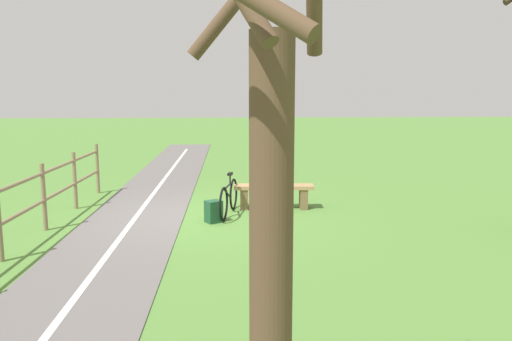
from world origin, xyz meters
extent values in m
plane|color=#548438|center=(0.00, 0.00, 0.00)|extent=(80.00, 80.00, 0.00)
cube|color=#66605E|center=(1.06, 4.00, 0.01)|extent=(2.25, 36.02, 0.02)
cube|color=silver|center=(1.06, 4.00, 0.02)|extent=(0.40, 32.00, 0.00)
cube|color=#A88456|center=(-1.80, -0.60, 0.47)|extent=(1.72, 0.47, 0.08)
cube|color=brown|center=(-2.44, -0.57, 0.22)|extent=(0.18, 0.36, 0.43)
cube|color=brown|center=(-1.16, -0.64, 0.22)|extent=(0.18, 0.36, 0.43)
cylinder|color=#B2231E|center=(-1.58, -0.61, 0.78)|extent=(0.39, 0.39, 0.52)
sphere|color=beige|center=(-1.58, -0.61, 1.15)|extent=(0.24, 0.24, 0.24)
torus|color=black|center=(-0.73, 0.38, 0.33)|extent=(0.19, 0.66, 0.67)
torus|color=black|center=(-0.93, -0.55, 0.33)|extent=(0.19, 0.66, 0.67)
cylinder|color=black|center=(-0.83, -0.09, 0.62)|extent=(0.21, 0.81, 0.04)
cylinder|color=black|center=(-0.80, 0.06, 0.47)|extent=(0.16, 0.59, 0.31)
cylinder|color=black|center=(-0.86, -0.23, 0.72)|extent=(0.03, 0.03, 0.20)
cube|color=black|center=(-0.86, -0.23, 0.83)|extent=(0.12, 0.21, 0.05)
cube|color=#1E4C2D|center=(-0.53, 0.47, 0.21)|extent=(0.37, 0.36, 0.42)
cube|color=#245B37|center=(-0.46, 0.35, 0.15)|extent=(0.19, 0.14, 0.19)
cylinder|color=#847051|center=(2.39, -2.54, 0.61)|extent=(0.08, 0.08, 1.23)
cylinder|color=#847051|center=(2.44, -0.85, 0.61)|extent=(0.08, 0.08, 1.23)
cylinder|color=#847051|center=(2.50, 0.85, 0.61)|extent=(0.08, 0.08, 1.23)
cylinder|color=brown|center=(-1.00, 7.31, 1.39)|extent=(0.23, 0.23, 2.78)
camera|label=1|loc=(-0.77, 9.82, 2.47)|focal=34.94mm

